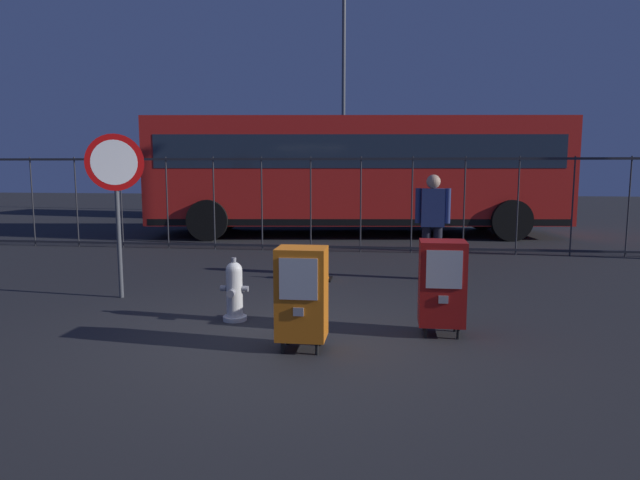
% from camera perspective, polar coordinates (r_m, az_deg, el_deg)
% --- Properties ---
extents(ground_plane, '(60.00, 60.00, 0.00)m').
position_cam_1_polar(ground_plane, '(5.96, -4.38, -10.07)').
color(ground_plane, '#262628').
extents(fire_hydrant, '(0.33, 0.32, 0.75)m').
position_cam_1_polar(fire_hydrant, '(6.65, -8.70, -5.15)').
color(fire_hydrant, silver).
rests_on(fire_hydrant, ground_plane).
extents(newspaper_box_primary, '(0.48, 0.42, 1.02)m').
position_cam_1_polar(newspaper_box_primary, '(5.50, -1.87, -5.42)').
color(newspaper_box_primary, black).
rests_on(newspaper_box_primary, ground_plane).
extents(newspaper_box_secondary, '(0.48, 0.42, 1.02)m').
position_cam_1_polar(newspaper_box_secondary, '(6.11, 12.30, -4.27)').
color(newspaper_box_secondary, black).
rests_on(newspaper_box_secondary, ground_plane).
extents(stop_sign, '(0.71, 0.31, 2.23)m').
position_cam_1_polar(stop_sign, '(8.05, -20.05, 5.64)').
color(stop_sign, '#4C4F54').
rests_on(stop_sign, ground_plane).
extents(pedestrian, '(0.55, 0.22, 1.67)m').
position_cam_1_polar(pedestrian, '(9.05, 11.36, 1.96)').
color(pedestrian, black).
rests_on(pedestrian, ground_plane).
extents(traffic_cone, '(0.36, 0.36, 0.53)m').
position_cam_1_polar(traffic_cone, '(8.91, 0.04, -2.44)').
color(traffic_cone, black).
rests_on(traffic_cone, ground_plane).
extents(fence_barrier, '(18.03, 0.04, 2.00)m').
position_cam_1_polar(fence_barrier, '(11.83, 1.59, 3.72)').
color(fence_barrier, '#2D2D33').
rests_on(fence_barrier, ground_plane).
extents(bus_near, '(10.72, 3.76, 3.00)m').
position_cam_1_polar(bus_near, '(14.77, 3.74, 7.14)').
color(bus_near, red).
rests_on(bus_near, ground_plane).
extents(bus_far, '(10.75, 4.02, 3.00)m').
position_cam_1_polar(bus_far, '(19.41, -2.19, 7.24)').
color(bus_far, '#19519E').
rests_on(bus_far, ground_plane).
extents(street_light_near_left, '(0.32, 0.32, 8.54)m').
position_cam_1_polar(street_light_near_left, '(21.60, 2.41, 15.63)').
color(street_light_near_left, '#4C4F54').
rests_on(street_light_near_left, ground_plane).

